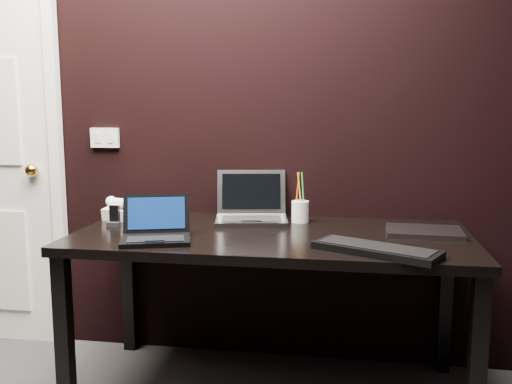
% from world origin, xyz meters
% --- Properties ---
extents(wall_back, '(4.00, 0.00, 4.00)m').
position_xyz_m(wall_back, '(0.00, 1.80, 1.30)').
color(wall_back, black).
rests_on(wall_back, ground).
extents(wall_switch, '(0.15, 0.02, 0.10)m').
position_xyz_m(wall_switch, '(-0.62, 1.79, 1.12)').
color(wall_switch, silver).
rests_on(wall_switch, wall_back).
extents(desk, '(1.70, 0.80, 0.74)m').
position_xyz_m(desk, '(0.30, 1.40, 0.66)').
color(desk, black).
rests_on(desk, ground).
extents(netbook, '(0.33, 0.31, 0.18)m').
position_xyz_m(netbook, '(-0.15, 1.18, 0.78)').
color(netbook, black).
rests_on(netbook, desk).
extents(silver_laptop, '(0.38, 0.35, 0.23)m').
position_xyz_m(silver_laptop, '(0.17, 1.63, 0.78)').
color(silver_laptop, gray).
rests_on(silver_laptop, desk).
extents(ext_keyboard, '(0.49, 0.35, 0.03)m').
position_xyz_m(ext_keyboard, '(0.73, 1.12, 0.75)').
color(ext_keyboard, black).
rests_on(ext_keyboard, desk).
extents(closed_laptop, '(0.32, 0.24, 0.02)m').
position_xyz_m(closed_laptop, '(0.95, 1.48, 0.75)').
color(closed_laptop, '#949398').
rests_on(closed_laptop, desk).
extents(desk_phone, '(0.24, 0.21, 0.12)m').
position_xyz_m(desk_phone, '(-0.42, 1.59, 0.78)').
color(desk_phone, white).
rests_on(desk_phone, desk).
extents(mobile_phone, '(0.06, 0.05, 0.09)m').
position_xyz_m(mobile_phone, '(-0.43, 1.43, 0.77)').
color(mobile_phone, black).
rests_on(mobile_phone, desk).
extents(pen_cup, '(0.10, 0.10, 0.24)m').
position_xyz_m(pen_cup, '(0.40, 1.64, 0.80)').
color(pen_cup, white).
rests_on(pen_cup, desk).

